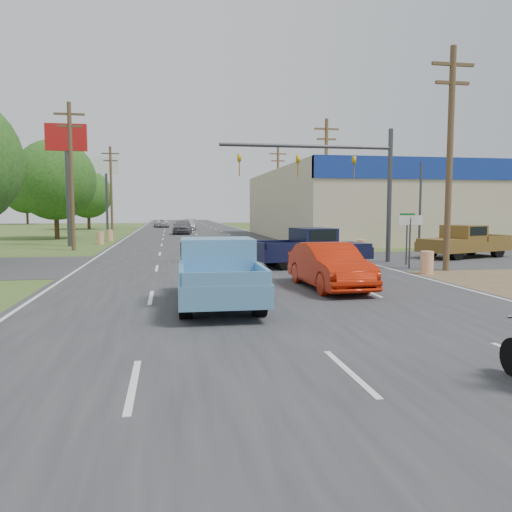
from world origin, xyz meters
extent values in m
plane|color=#324F1F|center=(0.00, 0.00, 0.00)|extent=(200.00, 200.00, 0.00)
cube|color=#2D2D30|center=(0.00, 40.00, 0.01)|extent=(15.00, 180.00, 0.02)
cube|color=#2D2D30|center=(0.00, 18.00, 0.01)|extent=(120.00, 10.00, 0.02)
cube|color=#B7A88C|center=(32.00, 40.00, 3.30)|extent=(50.00, 28.00, 6.60)
cylinder|color=#4C3823|center=(9.50, 13.00, 5.00)|extent=(0.28, 0.28, 10.00)
cube|color=#4C3823|center=(9.50, 13.00, 9.20)|extent=(2.00, 0.14, 0.14)
cube|color=#4C3823|center=(9.50, 13.00, 8.40)|extent=(1.60, 0.14, 0.14)
cylinder|color=#4C3823|center=(9.50, 31.00, 5.00)|extent=(0.28, 0.28, 10.00)
cube|color=#4C3823|center=(9.50, 31.00, 9.20)|extent=(2.00, 0.14, 0.14)
cube|color=#4C3823|center=(9.50, 31.00, 8.40)|extent=(1.60, 0.14, 0.14)
cylinder|color=#4C3823|center=(9.50, 49.00, 5.00)|extent=(0.28, 0.28, 10.00)
cube|color=#4C3823|center=(9.50, 49.00, 9.20)|extent=(2.00, 0.14, 0.14)
cube|color=#4C3823|center=(9.50, 49.00, 8.40)|extent=(1.60, 0.14, 0.14)
cylinder|color=#4C3823|center=(-9.50, 28.00, 5.00)|extent=(0.28, 0.28, 10.00)
cube|color=#4C3823|center=(-9.50, 28.00, 9.20)|extent=(2.00, 0.14, 0.14)
cube|color=#4C3823|center=(-9.50, 28.00, 8.40)|extent=(1.60, 0.14, 0.14)
cylinder|color=#4C3823|center=(-9.50, 52.00, 5.00)|extent=(0.28, 0.28, 10.00)
cube|color=#4C3823|center=(-9.50, 52.00, 9.20)|extent=(2.00, 0.14, 0.14)
cube|color=#4C3823|center=(-9.50, 52.00, 8.40)|extent=(1.60, 0.14, 0.14)
cylinder|color=#422D19|center=(-13.50, 42.00, 1.62)|extent=(0.44, 0.44, 3.24)
sphere|color=#1A4513|center=(-13.50, 42.00, 5.58)|extent=(7.56, 7.56, 7.56)
cylinder|color=#422D19|center=(-14.20, 66.00, 1.44)|extent=(0.44, 0.44, 2.88)
sphere|color=#1A4513|center=(-14.20, 66.00, 4.96)|extent=(6.72, 6.72, 6.72)
cylinder|color=#422D19|center=(55.00, 70.00, 1.80)|extent=(0.44, 0.44, 3.60)
sphere|color=#1A4513|center=(55.00, 70.00, 6.20)|extent=(8.40, 8.40, 8.40)
cylinder|color=#422D19|center=(30.00, 95.00, 1.71)|extent=(0.44, 0.44, 3.42)
sphere|color=#1A4513|center=(30.00, 95.00, 5.89)|extent=(7.98, 7.98, 7.98)
cylinder|color=#422D19|center=(-30.00, 95.00, 1.89)|extent=(0.44, 0.44, 3.78)
sphere|color=#1A4513|center=(-30.00, 95.00, 6.51)|extent=(8.82, 8.82, 8.82)
cylinder|color=orange|center=(8.00, 12.00, 0.50)|extent=(0.56, 0.56, 1.00)
cylinder|color=orange|center=(8.40, 20.50, 0.50)|extent=(0.56, 0.56, 1.00)
cylinder|color=orange|center=(-8.50, 34.00, 0.50)|extent=(0.56, 0.56, 1.00)
cylinder|color=orange|center=(-8.20, 38.00, 0.50)|extent=(0.56, 0.56, 1.00)
cylinder|color=#3F3F44|center=(-10.50, 32.00, 4.50)|extent=(0.30, 0.30, 9.00)
cube|color=#B21414|center=(-10.50, 32.00, 8.20)|extent=(3.00, 0.35, 2.00)
cylinder|color=#3F3F44|center=(-10.50, 56.00, 4.50)|extent=(0.30, 0.30, 9.00)
cube|color=white|center=(-10.50, 56.00, 8.20)|extent=(3.00, 0.35, 2.00)
cylinder|color=#3F3F44|center=(8.20, 14.00, 1.20)|extent=(0.08, 0.08, 2.40)
cube|color=white|center=(8.20, 14.00, 2.30)|extent=(1.20, 0.05, 0.45)
cylinder|color=#3F3F44|center=(8.80, 15.50, 1.20)|extent=(0.08, 0.08, 2.40)
cube|color=#0C591E|center=(8.80, 15.50, 2.50)|extent=(0.80, 0.04, 0.22)
cylinder|color=#3F3F44|center=(8.50, 17.00, 3.50)|extent=(0.24, 0.24, 7.00)
cylinder|color=#3F3F44|center=(4.00, 17.00, 6.00)|extent=(9.00, 0.18, 0.18)
imported|color=gold|center=(6.50, 17.00, 5.55)|extent=(0.18, 0.40, 1.10)
imported|color=gold|center=(3.50, 17.00, 5.55)|extent=(0.18, 0.40, 1.10)
imported|color=gold|center=(0.50, 17.00, 5.55)|extent=(0.18, 0.40, 1.10)
imported|color=red|center=(2.54, 8.85, 0.80)|extent=(1.92, 4.94, 1.60)
cylinder|color=black|center=(-2.53, 8.36, 0.45)|extent=(0.36, 0.91, 0.91)
cylinder|color=black|center=(-0.63, 8.31, 0.45)|extent=(0.36, 0.91, 0.91)
cylinder|color=black|center=(-2.61, 4.82, 0.45)|extent=(0.36, 0.91, 0.91)
cylinder|color=black|center=(-0.71, 4.78, 0.45)|extent=(0.36, 0.91, 0.91)
cube|color=#5C98C6|center=(-1.62, 6.57, 0.70)|extent=(2.40, 5.94, 0.59)
cube|color=#5C98C6|center=(-1.58, 8.34, 1.08)|extent=(2.20, 2.29, 0.20)
cube|color=#5C98C6|center=(-1.62, 6.69, 1.47)|extent=(2.12, 1.81, 0.96)
cube|color=black|center=(-1.62, 6.69, 1.64)|extent=(2.16, 1.46, 0.51)
cube|color=#5C98C6|center=(-1.68, 3.68, 1.16)|extent=(2.09, 0.14, 0.34)
cylinder|color=black|center=(5.33, 16.72, 0.44)|extent=(0.93, 0.49, 0.88)
cylinder|color=black|center=(5.66, 14.90, 0.44)|extent=(0.93, 0.49, 0.88)
cylinder|color=black|center=(1.94, 16.10, 0.44)|extent=(0.93, 0.49, 0.88)
cylinder|color=black|center=(2.28, 14.28, 0.44)|extent=(0.93, 0.49, 0.88)
cube|color=black|center=(3.80, 15.50, 0.68)|extent=(6.04, 3.21, 0.57)
cube|color=black|center=(5.49, 15.81, 1.05)|extent=(2.52, 2.45, 0.20)
cube|color=black|center=(3.92, 15.52, 1.43)|extent=(2.06, 2.31, 0.94)
cube|color=black|center=(3.92, 15.52, 1.60)|extent=(1.73, 2.29, 0.50)
cube|color=black|center=(1.04, 14.99, 1.12)|extent=(0.46, 2.01, 0.33)
cylinder|color=black|center=(12.60, 17.12, 0.44)|extent=(0.94, 0.59, 0.88)
cylinder|color=black|center=(12.02, 18.88, 0.44)|extent=(0.94, 0.59, 0.88)
cylinder|color=black|center=(15.86, 18.21, 0.44)|extent=(0.94, 0.59, 0.88)
cylinder|color=black|center=(15.28, 19.96, 0.44)|extent=(0.94, 0.59, 0.88)
cube|color=brown|center=(13.94, 18.54, 0.68)|extent=(6.13, 3.89, 0.57)
cube|color=brown|center=(12.31, 18.00, 1.05)|extent=(2.72, 2.67, 0.20)
cube|color=brown|center=(13.83, 18.51, 1.43)|extent=(2.27, 2.46, 0.94)
cube|color=black|center=(13.83, 18.51, 1.60)|extent=(1.96, 2.40, 0.50)
cube|color=brown|center=(16.61, 19.43, 1.12)|extent=(0.72, 1.95, 0.33)
imported|color=slate|center=(-1.49, 49.81, 0.84)|extent=(2.47, 5.12, 1.69)
imported|color=silver|center=(-0.50, 60.07, 0.76)|extent=(2.75, 5.48, 1.53)
imported|color=#BABABA|center=(-4.19, 72.10, 0.62)|extent=(2.61, 4.69, 1.24)
camera|label=1|loc=(-3.00, -7.89, 2.79)|focal=35.00mm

